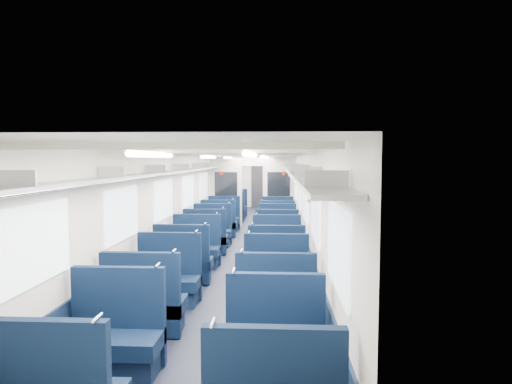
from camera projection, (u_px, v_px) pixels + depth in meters
The scene contains 35 objects.
floor at pixel (245, 244), 11.52m from camera, with size 2.80×18.00×0.01m, color black.
ceiling at pixel (245, 154), 11.35m from camera, with size 2.80×18.00×0.01m, color silver.
wall_left at pixel (192, 199), 11.51m from camera, with size 0.02×18.00×2.35m, color beige.
dado_left at pixel (193, 230), 11.57m from camera, with size 0.03×17.90×0.70m, color black.
wall_right at pixel (299, 200), 11.37m from camera, with size 0.02×18.00×2.35m, color beige.
dado_right at pixel (298, 231), 11.43m from camera, with size 0.03×17.90×0.70m, color black.
wall_far at pixel (260, 182), 20.40m from camera, with size 2.80×0.02×2.35m, color beige.
luggage_rack_left at pixel (199, 169), 11.44m from camera, with size 0.36×17.40×0.18m.
luggage_rack_right at pixel (292, 169), 11.32m from camera, with size 0.36×17.40×0.18m.
windows at pixel (244, 191), 10.97m from camera, with size 2.78×15.60×0.75m.
ceiling_fittings at pixel (244, 156), 11.10m from camera, with size 2.70×16.06×0.11m.
end_door at pixel (260, 186), 20.36m from camera, with size 0.75×0.06×2.00m, color black.
bulkhead at pixel (252, 189), 14.61m from camera, with size 2.80×0.10×2.35m.
seat_2 at pixel (115, 340), 4.55m from camera, with size 0.99×0.55×1.11m.
seat_3 at pixel (275, 351), 4.29m from camera, with size 0.99×0.55×1.11m.
seat_4 at pixel (144, 307), 5.55m from camera, with size 0.99×0.55×1.11m.
seat_5 at pixel (276, 308), 5.51m from camera, with size 0.99×0.55×1.11m.
seat_6 at pixel (168, 281), 6.74m from camera, with size 0.99×0.55×1.11m.
seat_7 at pixel (276, 284), 6.62m from camera, with size 0.99×0.55×1.11m.
seat_8 at pixel (183, 264), 7.84m from camera, with size 0.99×0.55×1.11m.
seat_9 at pixel (276, 265), 7.76m from camera, with size 0.99×0.55×1.11m.
seat_10 at pixel (196, 251), 9.03m from camera, with size 0.99×0.55×1.11m.
seat_11 at pixel (277, 251), 8.95m from camera, with size 0.99×0.55×1.11m.
seat_12 at pixel (206, 240), 10.26m from camera, with size 0.99×0.55×1.11m.
seat_13 at pixel (277, 240), 10.18m from camera, with size 0.99×0.55×1.11m.
seat_14 at pixel (212, 233), 11.25m from camera, with size 0.99×0.55×1.11m.
seat_15 at pixel (277, 232), 11.28m from camera, with size 0.99×0.55×1.11m.
seat_16 at pixel (219, 225), 12.54m from camera, with size 0.99×0.55×1.11m.
seat_17 at pixel (277, 226), 12.29m from camera, with size 0.99×0.55×1.11m.
seat_18 at pixel (224, 220), 13.65m from camera, with size 0.99×0.55×1.11m.
seat_19 at pixel (277, 221), 13.43m from camera, with size 0.99×0.55×1.11m.
seat_20 at pixel (231, 212), 15.76m from camera, with size 0.99×0.55×1.11m.
seat_21 at pixel (277, 213), 15.47m from camera, with size 0.99×0.55×1.11m.
seat_22 at pixel (234, 208), 16.90m from camera, with size 0.99×0.55×1.11m.
seat_23 at pixel (277, 209), 16.62m from camera, with size 0.99×0.55×1.11m.
Camera 1 is at (0.85, -11.37, 2.20)m, focal length 30.87 mm.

